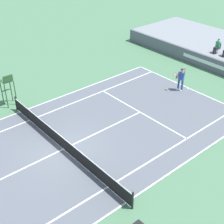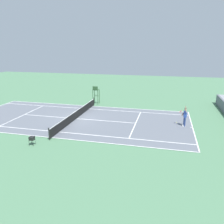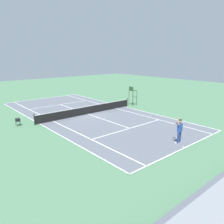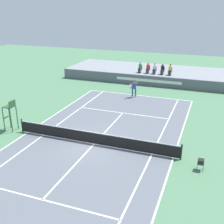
{
  "view_description": "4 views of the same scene",
  "coord_description": "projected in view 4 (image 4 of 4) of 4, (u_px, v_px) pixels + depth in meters",
  "views": [
    {
      "loc": [
        13.57,
        -7.8,
        12.2
      ],
      "look_at": [
        -0.1,
        3.89,
        1.0
      ],
      "focal_mm": 52.68,
      "sensor_mm": 36.0,
      "label": 1
    },
    {
      "loc": [
        21.76,
        9.25,
        7.49
      ],
      "look_at": [
        -0.1,
        3.89,
        1.0
      ],
      "focal_mm": 36.43,
      "sensor_mm": 36.0,
      "label": 2
    },
    {
      "loc": [
        13.19,
        19.42,
        6.24
      ],
      "look_at": [
        -0.1,
        3.89,
        1.0
      ],
      "focal_mm": 35.47,
      "sensor_mm": 36.0,
      "label": 3
    },
    {
      "loc": [
        7.3,
        -16.12,
        9.19
      ],
      "look_at": [
        -0.1,
        3.89,
        1.0
      ],
      "focal_mm": 45.53,
      "sensor_mm": 36.0,
      "label": 4
    }
  ],
  "objects": [
    {
      "name": "net",
      "position": [
        94.0,
        138.0,
        19.58
      ],
      "size": [
        11.98,
        0.1,
        1.07
      ],
      "color": "black",
      "rests_on": "ground"
    },
    {
      "name": "spectator_seated_3",
      "position": [
        162.0,
        69.0,
        33.69
      ],
      "size": [
        0.44,
        0.6,
        1.27
      ],
      "color": "#474C56",
      "rests_on": "bleacher_platform"
    },
    {
      "name": "tennis_player",
      "position": [
        134.0,
        88.0,
        29.25
      ],
      "size": [
        0.75,
        0.7,
        2.08
      ],
      "color": "navy",
      "rests_on": "ground"
    },
    {
      "name": "umpire_chair",
      "position": [
        10.0,
        111.0,
        21.44
      ],
      "size": [
        0.77,
        0.77,
        2.44
      ],
      "color": "#2D562D",
      "rests_on": "ground"
    },
    {
      "name": "spectator_seated_0",
      "position": [
        140.0,
        68.0,
        34.57
      ],
      "size": [
        0.44,
        0.6,
        1.27
      ],
      "color": "#474C56",
      "rests_on": "bleacher_platform"
    },
    {
      "name": "tennis_ball",
      "position": [
        125.0,
        98.0,
        29.26
      ],
      "size": [
        0.07,
        0.07,
        0.07
      ],
      "primitive_type": "sphere",
      "color": "#D1E533",
      "rests_on": "ground"
    },
    {
      "name": "spectator_seated_1",
      "position": [
        148.0,
        68.0,
        34.26
      ],
      "size": [
        0.44,
        0.6,
        1.27
      ],
      "color": "#474C56",
      "rests_on": "bleacher_platform"
    },
    {
      "name": "spectator_seated_4",
      "position": [
        170.0,
        70.0,
        33.39
      ],
      "size": [
        0.44,
        0.6,
        1.27
      ],
      "color": "#474C56",
      "rests_on": "bleacher_platform"
    },
    {
      "name": "court",
      "position": [
        94.0,
        144.0,
        19.76
      ],
      "size": [
        11.08,
        23.88,
        0.03
      ],
      "color": "slate",
      "rests_on": "ground"
    },
    {
      "name": "spectator_seated_2",
      "position": [
        154.0,
        69.0,
        33.99
      ],
      "size": [
        0.44,
        0.6,
        1.27
      ],
      "color": "#474C56",
      "rests_on": "bleacher_platform"
    },
    {
      "name": "barrier_wall",
      "position": [
        148.0,
        81.0,
        33.56
      ],
      "size": [
        22.32,
        0.25,
        1.23
      ],
      "color": "#565B66",
      "rests_on": "ground"
    },
    {
      "name": "ball_hopper",
      "position": [
        201.0,
        162.0,
        16.52
      ],
      "size": [
        0.36,
        0.36,
        0.7
      ],
      "color": "black",
      "rests_on": "ground"
    },
    {
      "name": "bleacher_platform",
      "position": [
        155.0,
        74.0,
        36.84
      ],
      "size": [
        22.32,
        7.26,
        1.23
      ],
      "primitive_type": "cube",
      "color": "gray",
      "rests_on": "ground"
    },
    {
      "name": "ground_plane",
      "position": [
        94.0,
        144.0,
        19.77
      ],
      "size": [
        80.0,
        80.0,
        0.0
      ],
      "primitive_type": "plane",
      "color": "#4C7A56"
    }
  ]
}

